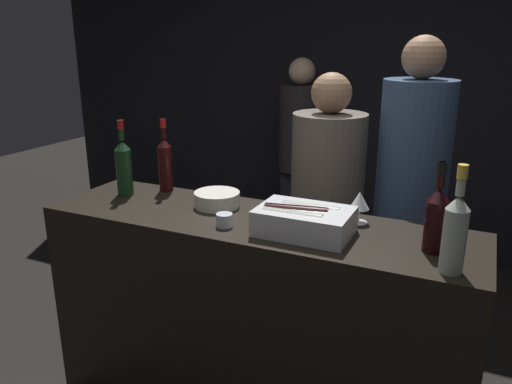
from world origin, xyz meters
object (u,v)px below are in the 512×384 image
(person_in_hoodie, at_px, (300,149))
(person_grey_polo, at_px, (326,208))
(red_wine_bottle_burgundy, at_px, (124,165))
(wine_glass, at_px, (360,201))
(red_wine_bottle_tall, at_px, (165,162))
(bowl_white, at_px, (217,199))
(red_wine_bottle_black_foil, at_px, (436,217))
(candle_votive, at_px, (224,220))
(ice_bin_with_bottles, at_px, (303,220))
(rose_wine_bottle, at_px, (455,230))
(person_blond_tee, at_px, (410,194))

(person_in_hoodie, relative_size, person_grey_polo, 1.01)
(red_wine_bottle_burgundy, bearing_deg, wine_glass, 4.62)
(red_wine_bottle_tall, relative_size, person_grey_polo, 0.23)
(bowl_white, height_order, wine_glass, wine_glass)
(red_wine_bottle_black_foil, height_order, red_wine_bottle_tall, red_wine_bottle_tall)
(candle_votive, relative_size, red_wine_bottle_tall, 0.19)
(red_wine_bottle_black_foil, bearing_deg, red_wine_bottle_burgundy, 176.75)
(ice_bin_with_bottles, height_order, person_in_hoodie, person_in_hoodie)
(person_in_hoodie, bearing_deg, bowl_white, -160.49)
(rose_wine_bottle, bearing_deg, candle_votive, 176.68)
(ice_bin_with_bottles, height_order, rose_wine_bottle, rose_wine_bottle)
(person_in_hoodie, bearing_deg, red_wine_bottle_tall, -172.27)
(person_grey_polo, bearing_deg, bowl_white, -167.93)
(candle_votive, height_order, person_in_hoodie, person_in_hoodie)
(red_wine_bottle_burgundy, height_order, red_wine_bottle_tall, red_wine_bottle_burgundy)
(bowl_white, xyz_separation_m, person_grey_polo, (0.38, 0.55, -0.17))
(red_wine_bottle_burgundy, bearing_deg, red_wine_bottle_black_foil, -3.25)
(red_wine_bottle_tall, bearing_deg, bowl_white, -17.34)
(ice_bin_with_bottles, xyz_separation_m, person_blond_tee, (0.31, 0.79, -0.07))
(bowl_white, height_order, red_wine_bottle_black_foil, red_wine_bottle_black_foil)
(rose_wine_bottle, bearing_deg, bowl_white, 165.70)
(person_blond_tee, height_order, person_grey_polo, person_blond_tee)
(rose_wine_bottle, distance_m, red_wine_bottle_tall, 1.49)
(person_blond_tee, bearing_deg, red_wine_bottle_black_foil, 93.92)
(red_wine_bottle_black_foil, bearing_deg, person_in_hoodie, 122.53)
(person_blond_tee, bearing_deg, candle_votive, 42.94)
(bowl_white, relative_size, wine_glass, 1.55)
(wine_glass, height_order, person_in_hoodie, person_in_hoodie)
(ice_bin_with_bottles, xyz_separation_m, rose_wine_bottle, (0.58, -0.12, 0.09))
(candle_votive, distance_m, person_blond_tee, 1.07)
(person_grey_polo, bearing_deg, wine_glass, -102.80)
(wine_glass, xyz_separation_m, person_grey_polo, (-0.29, 0.48, -0.23))
(ice_bin_with_bottles, xyz_separation_m, candle_votive, (-0.33, -0.07, -0.03))
(red_wine_bottle_burgundy, distance_m, red_wine_bottle_tall, 0.21)
(person_grey_polo, bearing_deg, red_wine_bottle_burgundy, 169.40)
(red_wine_bottle_burgundy, relative_size, person_in_hoodie, 0.23)
(candle_votive, distance_m, person_grey_polo, 0.81)
(ice_bin_with_bottles, height_order, red_wine_bottle_tall, red_wine_bottle_tall)
(red_wine_bottle_burgundy, bearing_deg, person_blond_tee, 26.95)
(person_blond_tee, xyz_separation_m, person_grey_polo, (-0.43, -0.09, -0.12))
(ice_bin_with_bottles, height_order, person_blond_tee, person_blond_tee)
(rose_wine_bottle, relative_size, person_in_hoodie, 0.23)
(ice_bin_with_bottles, distance_m, person_grey_polo, 0.74)
(wine_glass, bearing_deg, person_blond_tee, 76.61)
(person_blond_tee, distance_m, person_grey_polo, 0.45)
(red_wine_bottle_tall, relative_size, person_blond_tee, 0.21)
(bowl_white, bearing_deg, red_wine_bottle_black_foil, -6.68)
(person_in_hoodie, bearing_deg, red_wine_bottle_black_foil, -135.61)
(wine_glass, distance_m, person_in_hoodie, 1.99)
(ice_bin_with_bottles, relative_size, rose_wine_bottle, 1.00)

